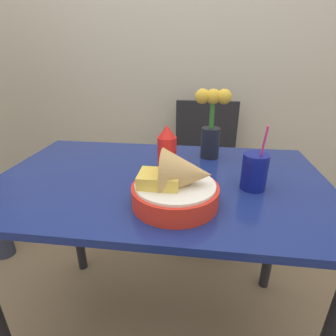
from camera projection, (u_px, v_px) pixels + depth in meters
The scene contains 8 objects.
ground_plane at pixel (162, 324), 1.25m from camera, with size 12.00×12.00×0.00m, color #7A664C.
wall_window at pixel (184, 33), 1.67m from camera, with size 7.00×0.06×2.60m.
dining_table at pixel (160, 205), 0.98m from camera, with size 1.17×0.72×0.77m.
chair_far_window at pixel (205, 160), 1.73m from camera, with size 0.40×0.40×0.91m.
food_basket at pixel (178, 186), 0.74m from camera, with size 0.25×0.25×0.17m.
ketchup_bottle at pixel (167, 152), 0.91m from camera, with size 0.07×0.07×0.19m.
drink_cup at pixel (254, 173), 0.84m from camera, with size 0.08×0.08×0.22m.
flower_vase at pixel (211, 122), 1.06m from camera, with size 0.14×0.08×0.28m.
Camera 1 is at (0.14, -0.83, 1.18)m, focal length 28.00 mm.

